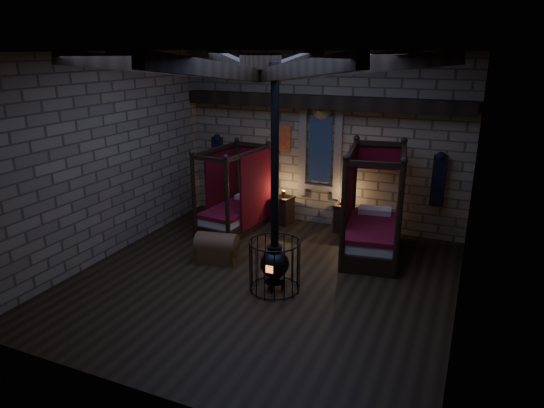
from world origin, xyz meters
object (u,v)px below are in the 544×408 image
at_px(trunk_left, 217,248).
at_px(bed_right, 372,228).
at_px(bed_left, 235,210).
at_px(trunk_right, 377,254).
at_px(stove, 275,260).

bearing_deg(trunk_left, bed_right, 20.11).
relative_size(bed_left, bed_right, 0.86).
height_order(trunk_right, stove, stove).
relative_size(bed_left, trunk_right, 2.29).
xyz_separation_m(bed_right, stove, (-1.27, -2.39, 0.03)).
bearing_deg(trunk_right, stove, -149.33).
xyz_separation_m(bed_left, stove, (2.11, -2.49, 0.10)).
bearing_deg(stove, trunk_left, 154.73).
xyz_separation_m(bed_left, trunk_right, (3.62, -0.69, -0.25)).
bearing_deg(bed_right, trunk_left, -158.15).
bearing_deg(bed_left, bed_right, 4.03).
relative_size(trunk_left, trunk_right, 1.06).
height_order(bed_right, trunk_right, bed_right).
relative_size(trunk_right, stove, 0.22).
height_order(bed_right, trunk_left, bed_right).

